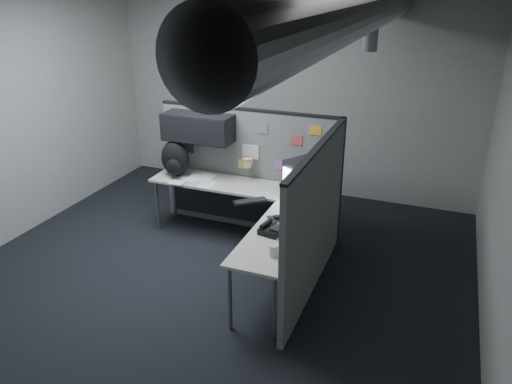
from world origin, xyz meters
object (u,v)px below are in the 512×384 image
at_px(keyboard, 250,202).
at_px(phone, 271,229).
at_px(desk, 249,205).
at_px(monitor, 306,179).
at_px(backpack, 175,159).

distance_m(keyboard, phone, 0.77).
bearing_deg(desk, phone, -54.10).
xyz_separation_m(monitor, backpack, (-1.77, 0.06, -0.00)).
distance_m(phone, backpack, 2.00).
distance_m(desk, backpack, 1.20).
height_order(monitor, backpack, backpack).
bearing_deg(desk, monitor, 16.35).
xyz_separation_m(desk, phone, (0.57, -0.79, 0.16)).
bearing_deg(keyboard, backpack, 164.60).
xyz_separation_m(desk, backpack, (-1.13, 0.25, 0.35)).
relative_size(monitor, keyboard, 1.40).
distance_m(desk, keyboard, 0.25).
relative_size(desk, phone, 8.80).
distance_m(monitor, backpack, 1.77).
bearing_deg(keyboard, monitor, 38.92).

